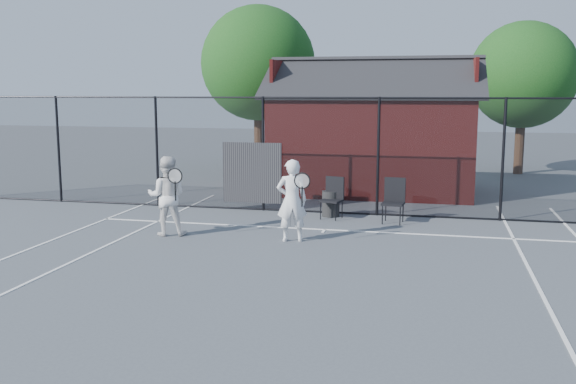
% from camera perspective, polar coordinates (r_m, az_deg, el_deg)
% --- Properties ---
extents(ground, '(80.00, 80.00, 0.00)m').
position_cam_1_polar(ground, '(11.85, 0.82, -6.42)').
color(ground, '#4D5259').
rests_on(ground, ground).
extents(court_lines, '(11.02, 18.00, 0.01)m').
position_cam_1_polar(court_lines, '(10.62, -0.70, -8.24)').
color(court_lines, white).
rests_on(court_lines, ground).
extents(fence, '(22.04, 3.00, 3.00)m').
position_cam_1_polar(fence, '(16.48, 3.48, 3.06)').
color(fence, black).
rests_on(fence, ground).
extents(clubhouse, '(6.50, 4.36, 4.19)m').
position_cam_1_polar(clubhouse, '(20.32, 7.61, 4.58)').
color(clubhouse, maroon).
rests_on(clubhouse, ground).
extents(tree_left, '(4.48, 4.48, 6.44)m').
position_cam_1_polar(tree_left, '(25.64, -2.68, 11.34)').
color(tree_left, '#311F13').
rests_on(tree_left, ground).
extents(tree_right, '(3.97, 3.97, 5.70)m').
position_cam_1_polar(tree_right, '(25.86, 20.18, 9.72)').
color(tree_right, '#311F13').
rests_on(tree_right, ground).
extents(player_front, '(0.82, 0.65, 1.74)m').
position_cam_1_polar(player_front, '(13.43, 0.35, -0.75)').
color(player_front, white).
rests_on(player_front, ground).
extents(player_back, '(1.02, 0.86, 1.74)m').
position_cam_1_polar(player_back, '(14.26, -10.71, -0.34)').
color(player_back, white).
rests_on(player_back, ground).
extents(chair_left, '(0.60, 0.61, 1.01)m').
position_cam_1_polar(chair_left, '(15.88, 3.89, -0.60)').
color(chair_left, black).
rests_on(chair_left, ground).
extents(chair_right, '(0.56, 0.58, 1.05)m').
position_cam_1_polar(chair_right, '(15.52, 9.32, -0.84)').
color(chair_right, black).
rests_on(chair_right, ground).
extents(waste_bin, '(0.47, 0.47, 0.65)m').
position_cam_1_polar(waste_bin, '(16.22, 3.82, -1.05)').
color(waste_bin, black).
rests_on(waste_bin, ground).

